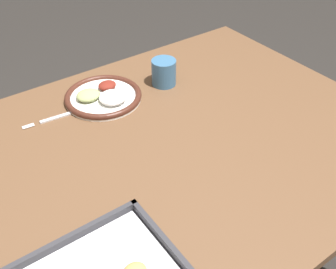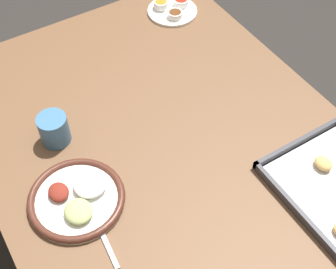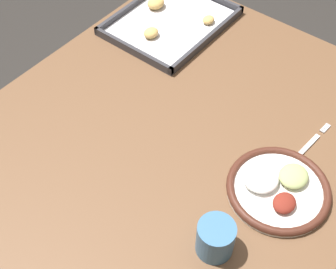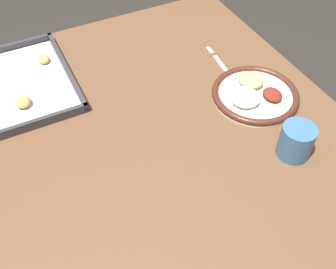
{
  "view_description": "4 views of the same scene",
  "coord_description": "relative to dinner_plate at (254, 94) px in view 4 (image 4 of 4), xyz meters",
  "views": [
    {
      "loc": [
        0.51,
        0.69,
        1.5
      ],
      "look_at": [
        0.02,
        0.0,
        0.81
      ],
      "focal_mm": 42.0,
      "sensor_mm": 36.0,
      "label": 1
    },
    {
      "loc": [
        0.71,
        -0.43,
        1.81
      ],
      "look_at": [
        0.02,
        0.0,
        0.81
      ],
      "focal_mm": 50.0,
      "sensor_mm": 36.0,
      "label": 2
    },
    {
      "loc": [
        -0.58,
        -0.47,
        1.73
      ],
      "look_at": [
        0.02,
        0.0,
        0.81
      ],
      "focal_mm": 50.0,
      "sensor_mm": 36.0,
      "label": 3
    },
    {
      "loc": [
        -0.58,
        0.3,
        1.54
      ],
      "look_at": [
        0.02,
        0.0,
        0.81
      ],
      "focal_mm": 42.0,
      "sensor_mm": 36.0,
      "label": 4
    }
  ],
  "objects": [
    {
      "name": "fork",
      "position": [
        0.15,
        0.01,
        -0.01
      ],
      "size": [
        0.22,
        0.03,
        0.0
      ],
      "rotation": [
        0.0,
        0.0,
        -0.09
      ],
      "color": "silver",
      "rests_on": "dining_table"
    },
    {
      "name": "dinner_plate",
      "position": [
        0.0,
        0.0,
        0.0
      ],
      "size": [
        0.25,
        0.25,
        0.04
      ],
      "color": "white",
      "rests_on": "dining_table"
    },
    {
      "name": "dining_table",
      "position": [
        -0.06,
        0.3,
        -0.11
      ],
      "size": [
        1.29,
        0.99,
        0.78
      ],
      "color": "brown",
      "rests_on": "ground_plane"
    },
    {
      "name": "baking_tray",
      "position": [
        0.35,
        0.6,
        -0.0
      ],
      "size": [
        0.39,
        0.31,
        0.04
      ],
      "color": "#333338",
      "rests_on": "dining_table"
    },
    {
      "name": "drinking_cup",
      "position": [
        -0.22,
        0.03,
        0.03
      ],
      "size": [
        0.08,
        0.08,
        0.09
      ],
      "color": "#38668E",
      "rests_on": "dining_table"
    }
  ]
}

